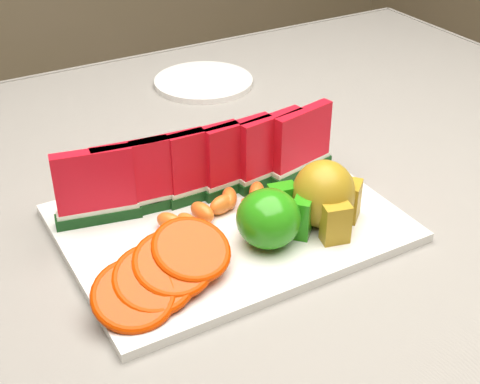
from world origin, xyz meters
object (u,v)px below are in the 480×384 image
(side_plate, at_px, (204,82))
(platter, at_px, (229,223))
(pear_cluster, at_px, (326,196))
(apple_cluster, at_px, (273,217))

(side_plate, bearing_deg, platter, -113.10)
(platter, relative_size, pear_cluster, 4.14)
(platter, distance_m, apple_cluster, 0.08)
(apple_cluster, xyz_separation_m, pear_cluster, (0.07, -0.00, 0.01))
(apple_cluster, bearing_deg, side_plate, 72.21)
(apple_cluster, height_order, side_plate, apple_cluster)
(platter, relative_size, side_plate, 1.77)
(platter, height_order, side_plate, platter)
(platter, relative_size, apple_cluster, 3.56)
(platter, xyz_separation_m, apple_cluster, (0.02, -0.06, 0.04))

